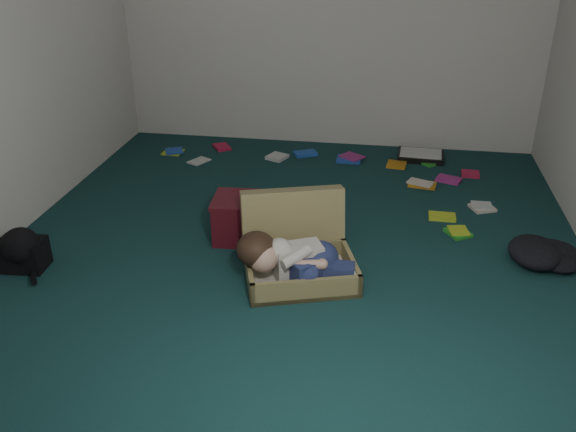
# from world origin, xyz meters

# --- Properties ---
(floor) EXTENTS (4.50, 4.50, 0.00)m
(floor) POSITION_xyz_m (0.00, 0.00, 0.00)
(floor) COLOR #123334
(floor) RESTS_ON ground
(wall_back) EXTENTS (4.50, 0.00, 4.50)m
(wall_back) POSITION_xyz_m (0.00, 2.25, 1.30)
(wall_back) COLOR silver
(wall_back) RESTS_ON ground
(wall_front) EXTENTS (4.50, 0.00, 4.50)m
(wall_front) POSITION_xyz_m (0.00, -2.25, 1.30)
(wall_front) COLOR silver
(wall_front) RESTS_ON ground
(suitcase) EXTENTS (0.85, 0.84, 0.50)m
(suitcase) POSITION_xyz_m (0.07, -0.23, 0.15)
(suitcase) COLOR olive
(suitcase) RESTS_ON floor
(person) EXTENTS (0.76, 0.38, 0.31)m
(person) POSITION_xyz_m (0.08, -0.41, 0.19)
(person) COLOR beige
(person) RESTS_ON suitcase
(maroon_bin) EXTENTS (0.48, 0.39, 0.31)m
(maroon_bin) POSITION_xyz_m (-0.35, 0.14, 0.16)
(maroon_bin) COLOR #4A0F17
(maroon_bin) RESTS_ON floor
(backpack) EXTENTS (0.38, 0.32, 0.22)m
(backpack) POSITION_xyz_m (-1.70, -0.49, 0.11)
(backpack) COLOR black
(backpack) RESTS_ON floor
(clothing_pile) EXTENTS (0.53, 0.48, 0.14)m
(clothing_pile) POSITION_xyz_m (1.70, 0.15, 0.07)
(clothing_pile) COLOR black
(clothing_pile) RESTS_ON floor
(paper_tray) EXTENTS (0.45, 0.35, 0.06)m
(paper_tray) POSITION_xyz_m (0.93, 1.95, 0.03)
(paper_tray) COLOR black
(paper_tray) RESTS_ON floor
(book_scatter) EXTENTS (3.01, 1.71, 0.02)m
(book_scatter) POSITION_xyz_m (0.35, 1.46, 0.01)
(book_scatter) COLOR #BBD625
(book_scatter) RESTS_ON floor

